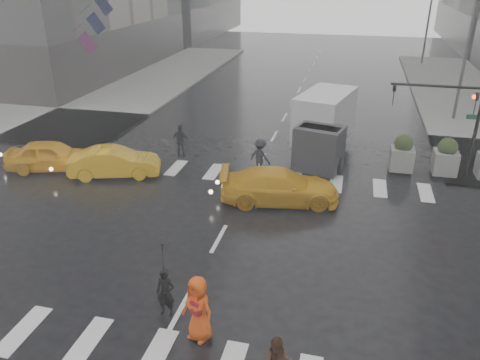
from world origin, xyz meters
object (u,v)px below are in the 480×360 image
(taxi_front, at_px, (51,155))
(pedestrian_orange, at_px, (198,309))
(box_truck, at_px, (323,125))
(taxi_mid, at_px, (115,162))
(traffic_signal_pole, at_px, (456,113))

(taxi_front, bearing_deg, pedestrian_orange, -147.95)
(box_truck, bearing_deg, pedestrian_orange, -84.33)
(pedestrian_orange, relative_size, box_truck, 0.32)
(pedestrian_orange, relative_size, taxi_mid, 0.46)
(taxi_mid, xyz_separation_m, box_truck, (9.50, 5.17, 1.02))
(pedestrian_orange, height_order, taxi_mid, pedestrian_orange)
(taxi_mid, bearing_deg, box_truck, -80.06)
(pedestrian_orange, relative_size, taxi_front, 0.45)
(pedestrian_orange, xyz_separation_m, box_truck, (2.09, 14.61, 0.74))
(pedestrian_orange, xyz_separation_m, taxi_mid, (-7.41, 9.45, -0.27))
(pedestrian_orange, xyz_separation_m, taxi_front, (-10.86, 9.44, -0.24))
(pedestrian_orange, bearing_deg, taxi_front, 161.28)
(traffic_signal_pole, xyz_separation_m, taxi_mid, (-15.50, -3.62, -2.51))
(pedestrian_orange, height_order, box_truck, box_truck)
(traffic_signal_pole, height_order, box_truck, traffic_signal_pole)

